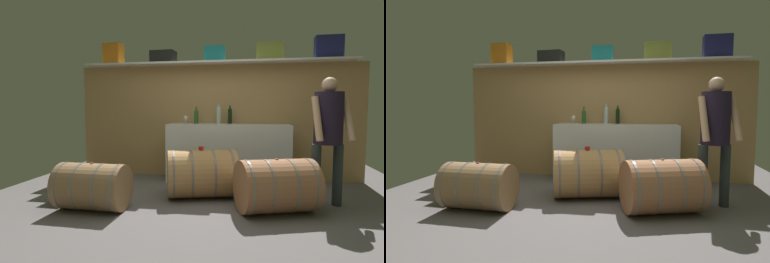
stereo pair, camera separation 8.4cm
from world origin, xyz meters
TOP-DOWN VIEW (x-y plane):
  - ground_plane at (0.00, 0.50)m, footprint 6.06×7.23m
  - back_wall_panel at (0.00, 2.01)m, footprint 4.86×0.10m
  - high_shelf_board at (0.00, 1.86)m, footprint 4.47×0.40m
  - toolcase_orange at (-1.79, 1.86)m, footprint 0.31×0.27m
  - toolcase_black at (-0.88, 1.86)m, footprint 0.43×0.31m
  - toolcase_teal at (0.01, 1.86)m, footprint 0.35×0.22m
  - toolcase_olive at (0.91, 1.86)m, footprint 0.44×0.26m
  - toolcase_navy at (1.79, 1.86)m, footprint 0.41×0.23m
  - work_cabinet at (0.25, 1.68)m, footprint 1.96×0.54m
  - wine_bottle_clear at (0.09, 1.79)m, footprint 0.07×0.07m
  - wine_bottle_green at (-0.29, 1.78)m, footprint 0.07×0.07m
  - wine_bottle_dark at (0.27, 1.83)m, footprint 0.07×0.07m
  - wine_glass at (-0.44, 1.64)m, footprint 0.07×0.07m
  - wine_barrel_near at (-0.04, 0.73)m, footprint 1.06×0.87m
  - wine_barrel_far at (-1.24, -0.01)m, footprint 0.83×0.57m
  - wine_barrel_flank at (0.91, 0.29)m, footprint 1.03×0.87m
  - tasting_cup at (-0.05, 0.73)m, footprint 0.07×0.07m
  - winemaker_pouring at (1.54, 0.64)m, footprint 0.52×0.44m

SIDE VIEW (x-z plane):
  - ground_plane at x=0.00m, z-range -0.02..0.00m
  - wine_barrel_far at x=-1.24m, z-range 0.00..0.57m
  - wine_barrel_flank at x=0.91m, z-range 0.00..0.63m
  - wine_barrel_near at x=-0.04m, z-range 0.00..0.66m
  - work_cabinet at x=0.25m, z-range 0.00..0.95m
  - tasting_cup at x=-0.05m, z-range 0.65..0.69m
  - back_wall_panel at x=0.00m, z-range 0.00..1.95m
  - winemaker_pouring at x=1.54m, z-range 0.18..1.77m
  - wine_glass at x=-0.44m, z-range 0.97..1.11m
  - wine_bottle_green at x=-0.29m, z-range 0.93..1.21m
  - wine_bottle_dark at x=0.27m, z-range 0.94..1.24m
  - wine_bottle_clear at x=0.09m, z-range 0.93..1.26m
  - high_shelf_board at x=0.00m, z-range 1.95..1.98m
  - toolcase_black at x=-0.88m, z-range 1.98..2.18m
  - toolcase_teal at x=0.01m, z-range 1.98..2.23m
  - toolcase_olive at x=0.91m, z-range 1.98..2.26m
  - toolcase_navy at x=1.79m, z-range 1.98..2.33m
  - toolcase_orange at x=-1.79m, z-range 1.98..2.33m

